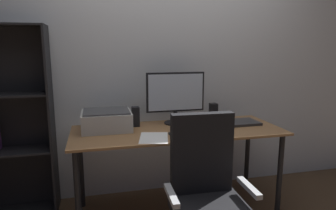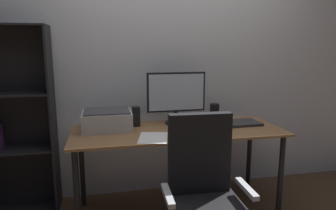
% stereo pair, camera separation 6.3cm
% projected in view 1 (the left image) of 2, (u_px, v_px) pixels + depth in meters
% --- Properties ---
extents(ground_plane, '(12.00, 12.00, 0.00)m').
position_uv_depth(ground_plane, '(177.00, 210.00, 2.64)').
color(ground_plane, '#4C3826').
extents(back_wall, '(6.40, 0.10, 2.60)m').
position_uv_depth(back_wall, '(164.00, 59.00, 2.88)').
color(back_wall, silver).
rests_on(back_wall, ground).
extents(desk, '(1.74, 0.67, 0.74)m').
position_uv_depth(desk, '(178.00, 139.00, 2.52)').
color(desk, olive).
rests_on(desk, ground).
extents(monitor, '(0.52, 0.20, 0.46)m').
position_uv_depth(monitor, '(176.00, 95.00, 2.65)').
color(monitor, black).
rests_on(monitor, desk).
extents(keyboard, '(0.29, 0.12, 0.02)m').
position_uv_depth(keyboard, '(188.00, 134.00, 2.34)').
color(keyboard, black).
rests_on(keyboard, desk).
extents(mouse, '(0.07, 0.10, 0.03)m').
position_uv_depth(mouse, '(211.00, 131.00, 2.39)').
color(mouse, black).
rests_on(mouse, desk).
extents(coffee_mug, '(0.09, 0.08, 0.09)m').
position_uv_depth(coffee_mug, '(197.00, 123.00, 2.52)').
color(coffee_mug, '#387F51').
rests_on(coffee_mug, desk).
extents(laptop, '(0.32, 0.23, 0.02)m').
position_uv_depth(laptop, '(240.00, 122.00, 2.69)').
color(laptop, '#2D2D30').
rests_on(laptop, desk).
extents(speaker_left, '(0.06, 0.07, 0.17)m').
position_uv_depth(speaker_left, '(136.00, 117.00, 2.59)').
color(speaker_left, black).
rests_on(speaker_left, desk).
extents(speaker_right, '(0.06, 0.07, 0.17)m').
position_uv_depth(speaker_right, '(213.00, 112.00, 2.76)').
color(speaker_right, black).
rests_on(speaker_right, desk).
extents(printer, '(0.40, 0.34, 0.16)m').
position_uv_depth(printer, '(107.00, 120.00, 2.48)').
color(printer, silver).
rests_on(printer, desk).
extents(paper_sheet, '(0.27, 0.34, 0.00)m').
position_uv_depth(paper_sheet, '(154.00, 138.00, 2.26)').
color(paper_sheet, white).
rests_on(paper_sheet, desk).
extents(office_chair, '(0.54, 0.54, 1.01)m').
position_uv_depth(office_chair, '(208.00, 205.00, 1.84)').
color(office_chair, '#B7BABC').
rests_on(office_chair, ground).
extents(bookshelf, '(0.66, 0.28, 1.59)m').
position_uv_depth(bookshelf, '(8.00, 125.00, 2.49)').
color(bookshelf, black).
rests_on(bookshelf, ground).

